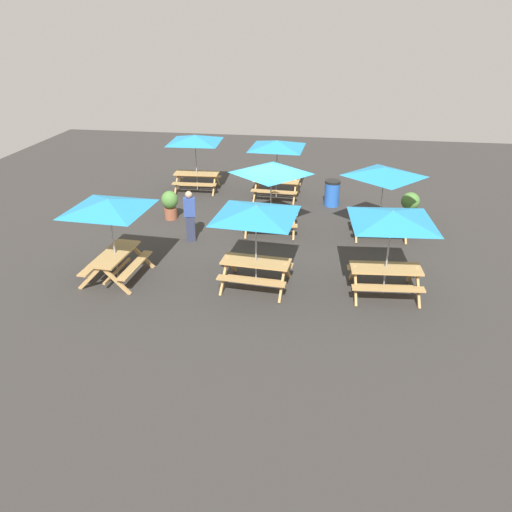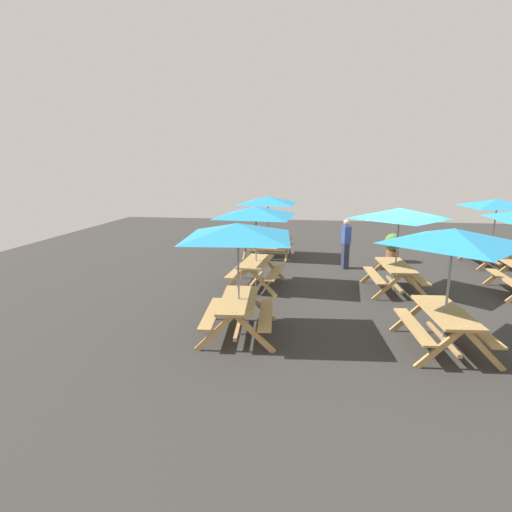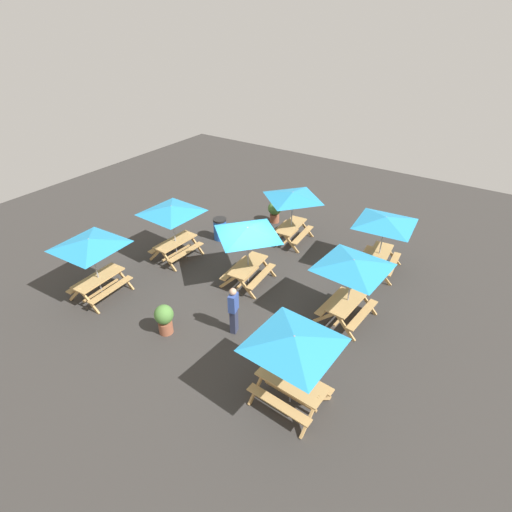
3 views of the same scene
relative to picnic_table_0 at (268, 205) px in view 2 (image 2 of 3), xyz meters
The scene contains 9 objects.
ground_plane 5.78m from the picnic_table_0, 133.49° to the right, with size 29.48×29.48×0.00m, color #33302D.
picnic_table_0 is the anchor object (origin of this frame).
picnic_table_1 8.42m from the picnic_table_0, 150.53° to the right, with size 2.15×2.15×2.34m.
picnic_table_2 3.86m from the picnic_table_0, behind, with size 2.82×2.82×2.34m.
picnic_table_3 7.21m from the picnic_table_0, behind, with size 2.82×2.82×2.34m.
picnic_table_5 5.44m from the picnic_table_0, 133.81° to the right, with size 2.14×2.14×2.34m.
picnic_table_6 7.81m from the picnic_table_0, 91.65° to the right, with size 2.83×2.83×2.34m.
potted_plant_1 4.75m from the picnic_table_0, 91.34° to the right, with size 0.59×0.59×1.03m.
person_standing 3.28m from the picnic_table_0, 115.63° to the right, with size 0.40×0.31×1.67m.
Camera 2 is at (-10.99, 2.29, 3.37)m, focal length 28.00 mm.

